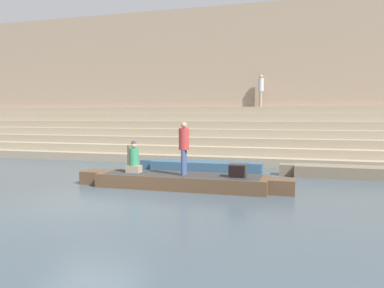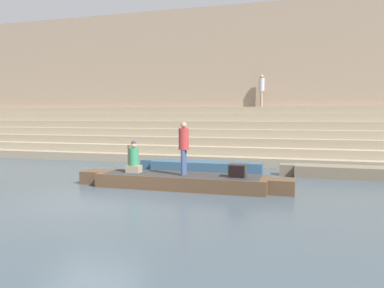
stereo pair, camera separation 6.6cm
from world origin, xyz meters
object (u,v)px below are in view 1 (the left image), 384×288
tv_set (238,170)px  mooring_post (129,158)px  rowboat_main (182,181)px  person_rowing (134,160)px  moored_boat_shore (350,172)px  person_on_steps (261,88)px  person_standing (184,145)px  moored_boat_distant (200,166)px

tv_set → mooring_post: size_ratio=0.48×
rowboat_main → person_rowing: person_rowing is taller
tv_set → moored_boat_shore: size_ratio=0.10×
person_on_steps → rowboat_main: bearing=-143.2°
person_rowing → mooring_post: 3.14m
mooring_post → tv_set: bearing=-28.8°
rowboat_main → tv_set: (1.82, 0.00, 0.41)m
rowboat_main → tv_set: size_ratio=13.17×
person_standing → person_rowing: person_standing is taller
rowboat_main → moored_boat_shore: (5.48, 3.64, -0.00)m
rowboat_main → person_standing: size_ratio=4.18×
mooring_post → moored_boat_shore: bearing=6.0°
person_rowing → rowboat_main: bearing=-7.6°
person_standing → tv_set: (1.71, 0.11, -0.77)m
person_standing → person_on_steps: (1.39, 10.08, 2.46)m
moored_boat_shore → moored_boat_distant: (-5.81, -0.10, -0.00)m
moored_boat_shore → rowboat_main: bearing=-146.6°
person_rowing → moored_boat_shore: size_ratio=0.21×
moored_boat_shore → person_on_steps: person_on_steps is taller
person_standing → tv_set: size_ratio=3.15×
person_rowing → tv_set: bearing=-7.9°
person_standing → mooring_post: person_standing is taller
rowboat_main → mooring_post: bearing=135.9°
rowboat_main → person_rowing: (-1.66, -0.02, 0.63)m
mooring_post → person_on_steps: person_on_steps is taller
moored_boat_distant → person_on_steps: bearing=76.1°
person_rowing → moored_boat_distant: bearing=61.1°
rowboat_main → moored_boat_distant: same height
person_standing → rowboat_main: bearing=147.9°
person_rowing → tv_set: size_ratio=1.98×
person_on_steps → moored_boat_shore: bearing=-102.4°
person_standing → moored_boat_shore: person_standing is taller
moored_boat_shore → mooring_post: bearing=-174.2°
rowboat_main → tv_set: tv_set is taller
tv_set → mooring_post: (-4.96, 2.73, -0.08)m
person_standing → moored_boat_shore: (5.37, 3.75, -1.18)m
mooring_post → person_standing: bearing=-41.1°
tv_set → moored_boat_shore: 5.18m
person_rowing → person_standing: bearing=-10.9°
person_rowing → mooring_post: bearing=109.8°
person_standing → mooring_post: size_ratio=1.51×
moored_boat_distant → person_rowing: bearing=-108.5°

